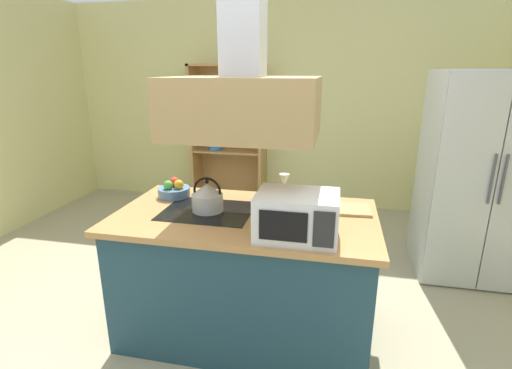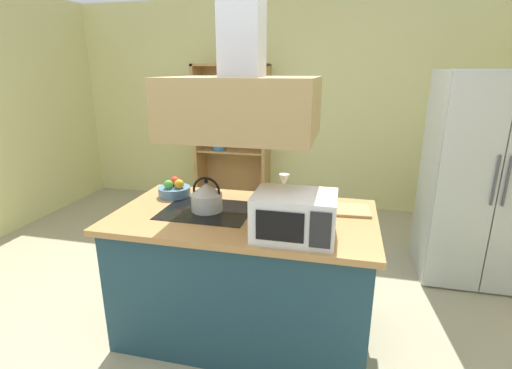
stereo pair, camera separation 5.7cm
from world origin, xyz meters
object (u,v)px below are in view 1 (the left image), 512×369
(refrigerator, at_px, (479,177))
(fruit_bowl, at_px, (174,190))
(microwave, at_px, (297,215))
(dish_cabinet, at_px, (229,144))
(kettle, at_px, (207,197))
(cutting_board, at_px, (345,209))
(wine_glass_on_counter, at_px, (284,181))

(refrigerator, xyz_separation_m, fruit_bowl, (-2.42, -1.02, 0.04))
(microwave, bearing_deg, dish_cabinet, 112.99)
(refrigerator, xyz_separation_m, microwave, (-1.44, -1.54, 0.12))
(kettle, xyz_separation_m, cutting_board, (0.91, 0.21, -0.09))
(refrigerator, bearing_deg, microwave, -133.03)
(microwave, height_order, wine_glass_on_counter, microwave)
(microwave, relative_size, wine_glass_on_counter, 2.23)
(refrigerator, distance_m, cutting_board, 1.56)
(kettle, height_order, microwave, microwave)
(dish_cabinet, xyz_separation_m, cutting_board, (1.51, -2.43, 0.07))
(cutting_board, distance_m, microwave, 0.58)
(wine_glass_on_counter, bearing_deg, cutting_board, -12.16)
(dish_cabinet, distance_m, microwave, 3.18)
(microwave, xyz_separation_m, fruit_bowl, (-0.98, 0.52, -0.08))
(refrigerator, height_order, kettle, refrigerator)
(refrigerator, xyz_separation_m, dish_cabinet, (-2.67, 1.38, -0.07))
(microwave, xyz_separation_m, wine_glass_on_counter, (-0.16, 0.58, 0.02))
(kettle, xyz_separation_m, wine_glass_on_counter, (0.48, 0.30, 0.05))
(cutting_board, height_order, microwave, microwave)
(kettle, distance_m, fruit_bowl, 0.42)
(refrigerator, height_order, fruit_bowl, refrigerator)
(refrigerator, xyz_separation_m, cutting_board, (-1.16, -1.05, -0.00))
(cutting_board, bearing_deg, dish_cabinet, 121.94)
(cutting_board, height_order, wine_glass_on_counter, wine_glass_on_counter)
(dish_cabinet, height_order, wine_glass_on_counter, dish_cabinet)
(kettle, bearing_deg, refrigerator, 31.25)
(dish_cabinet, height_order, kettle, dish_cabinet)
(dish_cabinet, xyz_separation_m, kettle, (0.61, -2.64, 0.16))
(kettle, xyz_separation_m, fruit_bowl, (-0.35, 0.24, -0.05))
(dish_cabinet, relative_size, kettle, 8.05)
(kettle, xyz_separation_m, microwave, (0.63, -0.28, 0.03))
(kettle, bearing_deg, cutting_board, 13.02)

